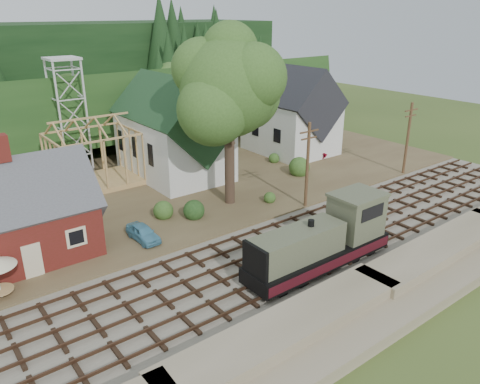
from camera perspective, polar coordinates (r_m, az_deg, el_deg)
ground at (r=35.39m, az=5.83°, el=-7.39°), size 140.00×140.00×0.00m
embankment at (r=30.75m, az=16.97°, el=-13.17°), size 64.00×5.00×1.60m
railroad_bed at (r=35.35m, az=5.83°, el=-7.27°), size 64.00×11.00×0.16m
village_flat at (r=48.73m, az=-8.73°, el=0.92°), size 64.00×26.00×0.30m
hillside at (r=69.94m, az=-18.45°, el=6.22°), size 70.00×28.96×12.74m
ridge at (r=84.89m, az=-22.20°, el=8.26°), size 80.00×20.00×12.00m
depot at (r=36.47m, az=-25.75°, el=-3.03°), size 10.80×7.41×9.00m
church at (r=49.60m, az=-7.98°, el=7.41°), size 8.40×15.17×13.00m
farmhouse at (r=58.50m, az=6.25°, el=9.30°), size 8.40×10.80×10.60m
timber_frame at (r=48.94m, az=-17.39°, el=4.12°), size 8.20×6.20×6.99m
lattice_tower at (r=53.14m, az=-20.59°, el=12.55°), size 3.20×3.20×12.12m
big_tree at (r=40.75m, az=-1.23°, el=11.83°), size 10.90×8.40×14.70m
telegraph_pole_near at (r=41.68m, az=8.23°, el=3.38°), size 2.20×0.28×8.00m
telegraph_pole_far at (r=53.11m, az=19.77°, el=6.25°), size 2.20×0.28×8.00m
locomotive at (r=32.94m, az=10.23°, el=-5.87°), size 11.62×2.90×4.66m
car_blue at (r=36.91m, az=-11.72°, el=-4.89°), size 1.60×3.66×1.23m
car_red at (r=56.94m, az=8.47°, el=4.74°), size 4.77×3.63×1.20m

